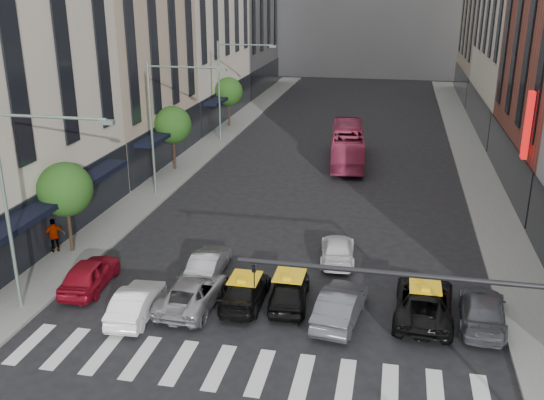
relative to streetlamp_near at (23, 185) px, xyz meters
The scene contains 24 objects.
ground 12.32m from the streetlamp_near, 21.72° to the right, with size 160.00×160.00×0.00m, color black.
sidewalk_left 26.69m from the streetlamp_near, 93.21° to the left, with size 3.00×96.00×0.15m, color slate.
sidewalk_right 34.27m from the streetlamp_near, 50.35° to the left, with size 3.00×96.00×0.15m, color slate.
building_left_b 25.72m from the streetlamp_near, 106.16° to the left, with size 8.00×16.00×24.00m, color tan.
tree_near 6.65m from the streetlamp_near, 106.32° to the left, with size 2.88×2.88×4.95m.
tree_mid 22.18m from the streetlamp_near, 94.56° to the left, with size 2.88×2.88×4.95m.
tree_far 38.11m from the streetlamp_near, 92.65° to the left, with size 2.88×2.88×4.95m.
streetlamp_near is the anchor object (origin of this frame).
streetlamp_mid 16.00m from the streetlamp_near, 90.00° to the left, with size 5.38×0.25×9.00m.
streetlamp_far 32.00m from the streetlamp_near, 90.00° to the left, with size 5.38×0.25×9.00m.
traffic_signal 18.48m from the streetlamp_near, 15.74° to the right, with size 10.10×0.20×6.00m.
liberty_sign 27.73m from the streetlamp_near, 35.24° to the left, with size 0.30×0.70×4.00m.
car_red 5.85m from the streetlamp_near, 65.38° to the left, with size 1.74×4.33×1.47m, color maroon.
car_white_front 6.86m from the streetlamp_near, ahead, with size 1.44×4.14×1.36m, color white.
car_silver 8.57m from the streetlamp_near, 15.82° to the left, with size 2.27×4.93×1.37m, color #949499.
taxi_left 10.57m from the streetlamp_near, 15.90° to the left, with size 1.77×4.36×1.27m, color black.
taxi_center 12.31m from the streetlamp_near, 14.85° to the left, with size 1.68×4.19×1.43m, color black.
car_grey_mid 14.30m from the streetlamp_near, ahead, with size 1.59×4.55×1.50m, color #46474E.
taxi_right 17.77m from the streetlamp_near, 10.01° to the left, with size 2.45×5.31×1.48m, color black.
car_grey_curb 20.07m from the streetlamp_near, ahead, with size 1.91×4.70×1.36m, color #46484E.
car_row2_left 9.60m from the streetlamp_near, 38.15° to the left, with size 1.42×4.06×1.34m, color #929297.
car_row2_right 15.71m from the streetlamp_near, 32.62° to the left, with size 1.74×4.29×1.25m, color white.
bus 29.71m from the streetlamp_near, 67.39° to the left, with size 2.49×10.65×2.97m, color #C13862.
pedestrian_far 7.91m from the streetlamp_near, 114.06° to the left, with size 1.10×0.46×1.87m, color gray.
Camera 1 is at (4.93, -17.32, 13.71)m, focal length 40.00 mm.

